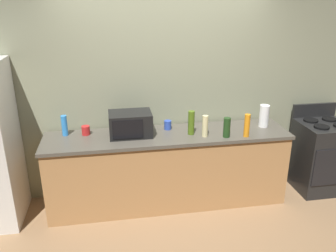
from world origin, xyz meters
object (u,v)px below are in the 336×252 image
at_px(bottle_wine, 227,127).
at_px(bottle_olive_oil, 191,123).
at_px(bottle_spray_cleaner, 64,126).
at_px(mug_red, 86,130).
at_px(bottle_hand_soap, 205,126).
at_px(mug_blue, 168,125).
at_px(bottle_dish_soap, 247,126).
at_px(stove_range, 320,156).
at_px(paper_towel_roll, 264,116).
at_px(microwave, 130,124).

height_order(bottle_wine, bottle_olive_oil, bottle_olive_oil).
height_order(bottle_spray_cleaner, mug_red, bottle_spray_cleaner).
distance_m(bottle_hand_soap, mug_blue, 0.48).
xyz_separation_m(bottle_olive_oil, bottle_dish_soap, (0.60, -0.18, -0.01)).
relative_size(bottle_wine, bottle_olive_oil, 0.82).
height_order(stove_range, paper_towel_roll, paper_towel_roll).
height_order(paper_towel_roll, bottle_wine, paper_towel_roll).
bearing_deg(bottle_hand_soap, paper_towel_roll, 13.33).
bearing_deg(bottle_dish_soap, mug_red, 168.45).
xyz_separation_m(paper_towel_roll, bottle_spray_cleaner, (-2.36, 0.12, -0.02)).
distance_m(stove_range, bottle_spray_cleaner, 3.22).
relative_size(paper_towel_roll, bottle_hand_soap, 1.09).
distance_m(bottle_hand_soap, mug_red, 1.37).
xyz_separation_m(bottle_olive_oil, bottle_spray_cleaner, (-1.43, 0.21, -0.02)).
height_order(bottle_hand_soap, mug_red, bottle_hand_soap).
distance_m(stove_range, bottle_dish_soap, 1.29).
height_order(mug_red, mug_blue, mug_blue).
relative_size(bottle_spray_cleaner, bottle_dish_soap, 0.90).
relative_size(stove_range, bottle_wine, 4.74).
height_order(stove_range, bottle_dish_soap, bottle_dish_soap).
bearing_deg(stove_range, bottle_dish_soap, -168.99).
xyz_separation_m(microwave, bottle_dish_soap, (1.29, -0.27, -0.00)).
bearing_deg(bottle_olive_oil, stove_range, 1.47).
bearing_deg(bottle_wine, mug_red, 167.70).
bearing_deg(bottle_hand_soap, mug_blue, 142.11).
distance_m(microwave, paper_towel_roll, 1.62).
relative_size(microwave, mug_red, 4.59).
height_order(stove_range, bottle_olive_oil, bottle_olive_oil).
relative_size(bottle_spray_cleaner, mug_red, 2.27).
height_order(bottle_spray_cleaner, bottle_dish_soap, bottle_dish_soap).
bearing_deg(mug_red, bottle_hand_soap, -12.00).
bearing_deg(paper_towel_roll, bottle_hand_soap, -166.67).
distance_m(paper_towel_roll, bottle_olive_oil, 0.93).
bearing_deg(bottle_spray_cleaner, bottle_dish_soap, -10.81).
bearing_deg(bottle_spray_cleaner, mug_blue, -0.49).
bearing_deg(bottle_dish_soap, mug_blue, 155.83).
bearing_deg(bottle_spray_cleaner, microwave, -9.12).
xyz_separation_m(stove_range, bottle_olive_oil, (-1.74, -0.04, 0.58)).
distance_m(paper_towel_roll, bottle_spray_cleaner, 2.36).
bearing_deg(bottle_wine, paper_towel_roll, 23.94).
xyz_separation_m(paper_towel_roll, bottle_olive_oil, (-0.93, -0.09, 0.00)).
xyz_separation_m(bottle_spray_cleaner, bottle_dish_soap, (2.03, -0.39, 0.01)).
relative_size(paper_towel_roll, mug_red, 2.58).
xyz_separation_m(bottle_wine, bottle_dish_soap, (0.23, -0.03, 0.02)).
bearing_deg(bottle_dish_soap, bottle_wine, 173.69).
height_order(stove_range, mug_red, stove_range).
distance_m(bottle_wine, mug_blue, 0.71).
relative_size(bottle_wine, bottle_hand_soap, 0.92).
relative_size(paper_towel_roll, bottle_spray_cleaner, 1.14).
bearing_deg(bottle_dish_soap, microwave, 168.24).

